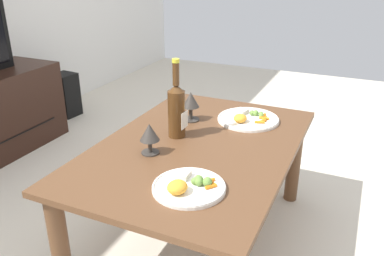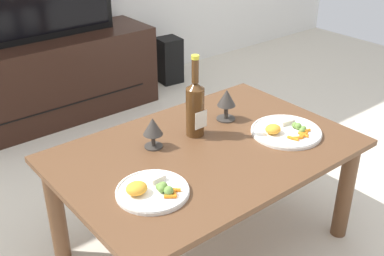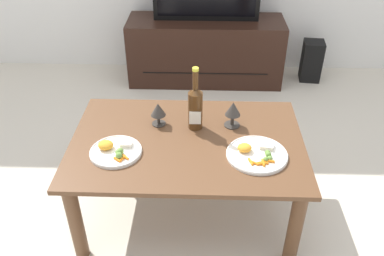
{
  "view_description": "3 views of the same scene",
  "coord_description": "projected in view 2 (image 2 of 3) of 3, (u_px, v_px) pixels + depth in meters",
  "views": [
    {
      "loc": [
        -1.4,
        -0.61,
        1.23
      ],
      "look_at": [
        -0.03,
        0.01,
        0.58
      ],
      "focal_mm": 37.23,
      "sensor_mm": 36.0,
      "label": 1
    },
    {
      "loc": [
        -1.07,
        -1.24,
        1.45
      ],
      "look_at": [
        -0.04,
        0.04,
        0.59
      ],
      "focal_mm": 44.41,
      "sensor_mm": 36.0,
      "label": 2
    },
    {
      "loc": [
        0.08,
        -1.66,
        1.72
      ],
      "look_at": [
        0.02,
        0.03,
        0.55
      ],
      "focal_mm": 37.93,
      "sensor_mm": 36.0,
      "label": 3
    }
  ],
  "objects": [
    {
      "name": "goblet_left",
      "position": [
        153.0,
        128.0,
        1.86
      ],
      "size": [
        0.08,
        0.08,
        0.13
      ],
      "color": "#38332D",
      "rests_on": "dining_table"
    },
    {
      "name": "floor_speaker",
      "position": [
        169.0,
        60.0,
        3.74
      ],
      "size": [
        0.19,
        0.19,
        0.36
      ],
      "primitive_type": "cube",
      "rotation": [
        0.0,
        0.0,
        -0.1
      ],
      "color": "black",
      "rests_on": "ground_plane"
    },
    {
      "name": "ground_plane",
      "position": [
        205.0,
        244.0,
        2.12
      ],
      "size": [
        6.4,
        6.4,
        0.0
      ],
      "primitive_type": "plane",
      "color": "beige"
    },
    {
      "name": "dinner_plate_right",
      "position": [
        286.0,
        131.0,
        2.0
      ],
      "size": [
        0.3,
        0.3,
        0.05
      ],
      "color": "white",
      "rests_on": "dining_table"
    },
    {
      "name": "dinner_plate_left",
      "position": [
        152.0,
        190.0,
        1.61
      ],
      "size": [
        0.25,
        0.25,
        0.05
      ],
      "color": "white",
      "rests_on": "dining_table"
    },
    {
      "name": "goblet_right",
      "position": [
        227.0,
        100.0,
        2.08
      ],
      "size": [
        0.08,
        0.08,
        0.14
      ],
      "color": "#38332D",
      "rests_on": "dining_table"
    },
    {
      "name": "tv_stand",
      "position": [
        58.0,
        78.0,
        3.16
      ],
      "size": [
        1.31,
        0.44,
        0.55
      ],
      "color": "black",
      "rests_on": "ground_plane"
    },
    {
      "name": "wine_bottle",
      "position": [
        195.0,
        106.0,
        1.93
      ],
      "size": [
        0.08,
        0.08,
        0.35
      ],
      "color": "#4C2D14",
      "rests_on": "dining_table"
    },
    {
      "name": "dining_table",
      "position": [
        206.0,
        166.0,
        1.93
      ],
      "size": [
        1.18,
        0.79,
        0.5
      ],
      "color": "brown",
      "rests_on": "ground_plane"
    }
  ]
}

